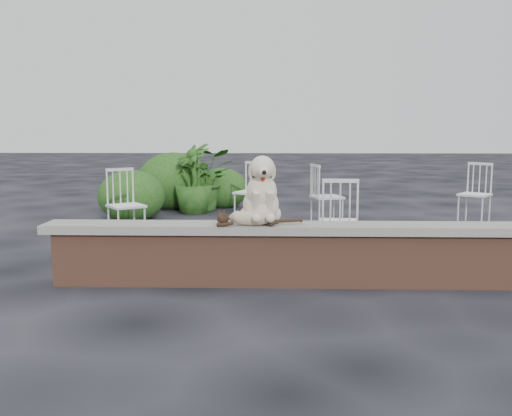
{
  "coord_description": "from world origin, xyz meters",
  "views": [
    {
      "loc": [
        -0.96,
        -5.23,
        1.45
      ],
      "look_at": [
        -1.12,
        0.2,
        0.7
      ],
      "focal_mm": 39.95,
      "sensor_mm": 36.0,
      "label": 1
    }
  ],
  "objects_px": {
    "chair_d": "(475,193)",
    "chair_e": "(327,196)",
    "chair_a": "(126,205)",
    "potted_plant_b": "(193,179)",
    "dog": "(261,189)",
    "potted_plant_a": "(205,179)",
    "cat": "(252,217)",
    "chair_c": "(339,220)",
    "chair_b": "(250,191)"
  },
  "relations": [
    {
      "from": "chair_e",
      "to": "cat",
      "type": "bearing_deg",
      "value": 148.12
    },
    {
      "from": "chair_a",
      "to": "chair_d",
      "type": "distance_m",
      "value": 5.26
    },
    {
      "from": "dog",
      "to": "chair_d",
      "type": "height_order",
      "value": "dog"
    },
    {
      "from": "chair_a",
      "to": "chair_d",
      "type": "height_order",
      "value": "same"
    },
    {
      "from": "dog",
      "to": "chair_b",
      "type": "distance_m",
      "value": 3.78
    },
    {
      "from": "chair_c",
      "to": "chair_b",
      "type": "relative_size",
      "value": 1.0
    },
    {
      "from": "cat",
      "to": "chair_b",
      "type": "bearing_deg",
      "value": 85.81
    },
    {
      "from": "chair_d",
      "to": "cat",
      "type": "bearing_deg",
      "value": -94.37
    },
    {
      "from": "potted_plant_b",
      "to": "chair_c",
      "type": "bearing_deg",
      "value": -60.24
    },
    {
      "from": "dog",
      "to": "chair_c",
      "type": "relative_size",
      "value": 0.69
    },
    {
      "from": "potted_plant_a",
      "to": "chair_c",
      "type": "bearing_deg",
      "value": -64.4
    },
    {
      "from": "cat",
      "to": "chair_a",
      "type": "bearing_deg",
      "value": 121.08
    },
    {
      "from": "chair_d",
      "to": "potted_plant_a",
      "type": "relative_size",
      "value": 0.84
    },
    {
      "from": "potted_plant_a",
      "to": "chair_a",
      "type": "bearing_deg",
      "value": -104.29
    },
    {
      "from": "chair_a",
      "to": "potted_plant_b",
      "type": "distance_m",
      "value": 2.49
    },
    {
      "from": "cat",
      "to": "chair_b",
      "type": "relative_size",
      "value": 1.01
    },
    {
      "from": "chair_b",
      "to": "potted_plant_a",
      "type": "distance_m",
      "value": 1.43
    },
    {
      "from": "dog",
      "to": "chair_a",
      "type": "relative_size",
      "value": 0.69
    },
    {
      "from": "potted_plant_b",
      "to": "chair_b",
      "type": "bearing_deg",
      "value": -37.22
    },
    {
      "from": "chair_c",
      "to": "potted_plant_a",
      "type": "xyz_separation_m",
      "value": [
        -1.94,
        4.05,
        0.09
      ]
    },
    {
      "from": "cat",
      "to": "chair_e",
      "type": "relative_size",
      "value": 1.01
    },
    {
      "from": "chair_d",
      "to": "potted_plant_a",
      "type": "xyz_separation_m",
      "value": [
        -4.34,
        1.35,
        0.09
      ]
    },
    {
      "from": "chair_d",
      "to": "potted_plant_b",
      "type": "xyz_separation_m",
      "value": [
        -4.5,
        0.97,
        0.14
      ]
    },
    {
      "from": "chair_e",
      "to": "potted_plant_a",
      "type": "height_order",
      "value": "potted_plant_a"
    },
    {
      "from": "chair_d",
      "to": "chair_e",
      "type": "bearing_deg",
      "value": -133.36
    },
    {
      "from": "chair_e",
      "to": "chair_a",
      "type": "height_order",
      "value": "same"
    },
    {
      "from": "dog",
      "to": "chair_e",
      "type": "relative_size",
      "value": 0.69
    },
    {
      "from": "chair_a",
      "to": "potted_plant_a",
      "type": "distance_m",
      "value": 2.89
    },
    {
      "from": "cat",
      "to": "chair_d",
      "type": "xyz_separation_m",
      "value": [
        3.31,
        3.7,
        -0.19
      ]
    },
    {
      "from": "chair_d",
      "to": "chair_c",
      "type": "bearing_deg",
      "value": -94.22
    },
    {
      "from": "chair_a",
      "to": "potted_plant_a",
      "type": "bearing_deg",
      "value": 39.73
    },
    {
      "from": "cat",
      "to": "chair_b",
      "type": "xyz_separation_m",
      "value": [
        -0.17,
        3.9,
        -0.19
      ]
    },
    {
      "from": "chair_e",
      "to": "chair_b",
      "type": "xyz_separation_m",
      "value": [
        -1.17,
        0.57,
        0.0
      ]
    },
    {
      "from": "dog",
      "to": "potted_plant_a",
      "type": "relative_size",
      "value": 0.58
    },
    {
      "from": "chair_a",
      "to": "potted_plant_a",
      "type": "height_order",
      "value": "potted_plant_a"
    },
    {
      "from": "cat",
      "to": "chair_c",
      "type": "bearing_deg",
      "value": 41.02
    },
    {
      "from": "potted_plant_b",
      "to": "dog",
      "type": "bearing_deg",
      "value": -74.32
    },
    {
      "from": "chair_c",
      "to": "potted_plant_b",
      "type": "xyz_separation_m",
      "value": [
        -2.1,
        3.67,
        0.14
      ]
    },
    {
      "from": "cat",
      "to": "chair_c",
      "type": "relative_size",
      "value": 1.01
    },
    {
      "from": "chair_c",
      "to": "potted_plant_b",
      "type": "height_order",
      "value": "potted_plant_b"
    },
    {
      "from": "dog",
      "to": "chair_e",
      "type": "height_order",
      "value": "dog"
    },
    {
      "from": "chair_d",
      "to": "chair_b",
      "type": "bearing_deg",
      "value": -145.8
    },
    {
      "from": "chair_d",
      "to": "potted_plant_a",
      "type": "height_order",
      "value": "potted_plant_a"
    },
    {
      "from": "chair_c",
      "to": "potted_plant_b",
      "type": "relative_size",
      "value": 0.78
    },
    {
      "from": "dog",
      "to": "chair_d",
      "type": "relative_size",
      "value": 0.69
    },
    {
      "from": "chair_b",
      "to": "dog",
      "type": "bearing_deg",
      "value": -59.43
    },
    {
      "from": "dog",
      "to": "cat",
      "type": "xyz_separation_m",
      "value": [
        -0.08,
        -0.15,
        -0.24
      ]
    },
    {
      "from": "chair_b",
      "to": "potted_plant_b",
      "type": "distance_m",
      "value": 1.28
    },
    {
      "from": "dog",
      "to": "chair_b",
      "type": "xyz_separation_m",
      "value": [
        -0.25,
        3.75,
        -0.43
      ]
    },
    {
      "from": "chair_e",
      "to": "potted_plant_a",
      "type": "distance_m",
      "value": 2.66
    }
  ]
}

